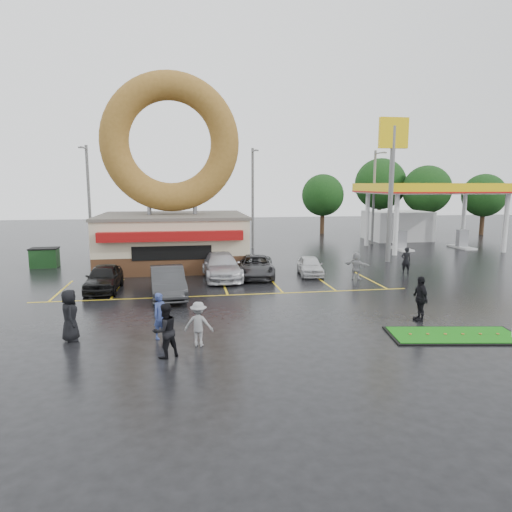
{
  "coord_description": "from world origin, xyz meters",
  "views": [
    {
      "loc": [
        -2.21,
        -20.08,
        5.82
      ],
      "look_at": [
        1.38,
        2.56,
        2.2
      ],
      "focal_mm": 32.0,
      "sensor_mm": 36.0,
      "label": 1
    }
  ],
  "objects": [
    {
      "name": "ground",
      "position": [
        0.0,
        0.0,
        0.0
      ],
      "size": [
        120.0,
        120.0,
        0.0
      ],
      "primitive_type": "plane",
      "color": "black",
      "rests_on": "ground"
    },
    {
      "name": "donut_shop",
      "position": [
        -3.0,
        12.97,
        4.46
      ],
      "size": [
        10.2,
        8.7,
        13.5
      ],
      "color": "#472B19",
      "rests_on": "ground"
    },
    {
      "name": "gas_station",
      "position": [
        20.0,
        20.94,
        3.7
      ],
      "size": [
        12.3,
        13.65,
        5.9
      ],
      "color": "silver",
      "rests_on": "ground"
    },
    {
      "name": "shell_sign",
      "position": [
        13.0,
        12.0,
        7.38
      ],
      "size": [
        2.2,
        0.36,
        10.6
      ],
      "color": "slate",
      "rests_on": "ground"
    },
    {
      "name": "streetlight_left",
      "position": [
        -10.0,
        19.92,
        4.78
      ],
      "size": [
        0.4,
        2.21,
        9.0
      ],
      "color": "slate",
      "rests_on": "ground"
    },
    {
      "name": "streetlight_mid",
      "position": [
        4.0,
        20.92,
        4.78
      ],
      "size": [
        0.4,
        2.21,
        9.0
      ],
      "color": "slate",
      "rests_on": "ground"
    },
    {
      "name": "streetlight_right",
      "position": [
        16.0,
        21.92,
        4.78
      ],
      "size": [
        0.4,
        2.21,
        9.0
      ],
      "color": "slate",
      "rests_on": "ground"
    },
    {
      "name": "tree_far_a",
      "position": [
        26.0,
        30.0,
        5.18
      ],
      "size": [
        5.6,
        5.6,
        8.0
      ],
      "color": "#332114",
      "rests_on": "ground"
    },
    {
      "name": "tree_far_b",
      "position": [
        32.0,
        28.0,
        4.53
      ],
      "size": [
        4.9,
        4.9,
        7.0
      ],
      "color": "#332114",
      "rests_on": "ground"
    },
    {
      "name": "tree_far_c",
      "position": [
        22.0,
        34.0,
        5.84
      ],
      "size": [
        6.3,
        6.3,
        9.0
      ],
      "color": "#332114",
      "rests_on": "ground"
    },
    {
      "name": "tree_far_d",
      "position": [
        14.0,
        32.0,
        4.53
      ],
      "size": [
        4.9,
        4.9,
        7.0
      ],
      "color": "#332114",
      "rests_on": "ground"
    },
    {
      "name": "car_black",
      "position": [
        -6.64,
        5.53,
        0.72
      ],
      "size": [
        1.79,
        4.27,
        1.44
      ],
      "primitive_type": "imported",
      "rotation": [
        0.0,
        0.0,
        -0.02
      ],
      "color": "black",
      "rests_on": "ground"
    },
    {
      "name": "car_dgrey",
      "position": [
        -3.12,
        3.5,
        0.79
      ],
      "size": [
        2.11,
        4.93,
        1.58
      ],
      "primitive_type": "imported",
      "rotation": [
        0.0,
        0.0,
        0.09
      ],
      "color": "#2B2B2D",
      "rests_on": "ground"
    },
    {
      "name": "car_silver",
      "position": [
        0.03,
        7.84,
        0.78
      ],
      "size": [
        2.4,
        5.49,
        1.57
      ],
      "primitive_type": "imported",
      "rotation": [
        0.0,
        0.0,
        0.04
      ],
      "color": "#B6B6BB",
      "rests_on": "ground"
    },
    {
      "name": "car_grey",
      "position": [
        2.22,
        8.0,
        0.68
      ],
      "size": [
        2.81,
        5.11,
        1.35
      ],
      "primitive_type": "imported",
      "rotation": [
        0.0,
        0.0,
        -0.12
      ],
      "color": "#303033",
      "rests_on": "ground"
    },
    {
      "name": "car_white",
      "position": [
        5.78,
        8.0,
        0.61
      ],
      "size": [
        1.89,
        3.75,
        1.22
      ],
      "primitive_type": "imported",
      "rotation": [
        0.0,
        0.0,
        -0.13
      ],
      "color": "silver",
      "rests_on": "ground"
    },
    {
      "name": "person_blue",
      "position": [
        -3.18,
        -2.98,
        0.88
      ],
      "size": [
        0.76,
        0.75,
        1.76
      ],
      "primitive_type": "imported",
      "rotation": [
        0.0,
        0.0,
        0.76
      ],
      "color": "navy",
      "rests_on": "ground"
    },
    {
      "name": "person_blackjkt",
      "position": [
        -2.93,
        -5.0,
        0.94
      ],
      "size": [
        1.15,
        1.09,
        1.87
      ],
      "primitive_type": "imported",
      "rotation": [
        0.0,
        0.0,
        3.7
      ],
      "color": "black",
      "rests_on": "ground"
    },
    {
      "name": "person_hoodie",
      "position": [
        -1.77,
        -4.06,
        0.82
      ],
      "size": [
        1.18,
        0.85,
        1.64
      ],
      "primitive_type": "imported",
      "rotation": [
        0.0,
        0.0,
        2.89
      ],
      "color": "gray",
      "rests_on": "ground"
    },
    {
      "name": "person_bystander",
      "position": [
        -6.5,
        -2.75,
        0.98
      ],
      "size": [
        0.85,
        1.09,
        1.96
      ],
      "primitive_type": "imported",
      "rotation": [
        0.0,
        0.0,
        1.83
      ],
      "color": "black",
      "rests_on": "ground"
    },
    {
      "name": "person_cameraman",
      "position": [
        7.73,
        -2.4,
        0.97
      ],
      "size": [
        0.53,
        1.16,
        1.94
      ],
      "primitive_type": "imported",
      "rotation": [
        0.0,
        0.0,
        -1.62
      ],
      "color": "black",
      "rests_on": "ground"
    },
    {
      "name": "person_walker_near",
      "position": [
        8.23,
        6.27,
        0.84
      ],
      "size": [
        1.51,
        1.4,
        1.69
      ],
      "primitive_type": "imported",
      "rotation": [
        0.0,
        0.0,
        2.43
      ],
      "color": "#9B9C9E",
      "rests_on": "ground"
    },
    {
      "name": "person_walker_far",
      "position": [
        12.13,
        7.5,
        0.87
      ],
      "size": [
        0.68,
        0.49,
        1.74
      ],
      "primitive_type": "imported",
      "rotation": [
        0.0,
        0.0,
        3.01
      ],
      "color": "black",
      "rests_on": "ground"
    },
    {
      "name": "dumpster",
      "position": [
        -12.0,
        13.66,
        0.65
      ],
      "size": [
        1.84,
        1.26,
        1.3
      ],
      "primitive_type": "cube",
      "rotation": [
        0.0,
        0.0,
        0.03
      ],
      "color": "#183F19",
      "rests_on": "ground"
    },
    {
      "name": "putting_green",
      "position": [
        8.01,
        -4.56,
        0.04
      ],
      "size": [
        5.24,
        2.88,
        0.62
      ],
      "color": "black",
      "rests_on": "ground"
    }
  ]
}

